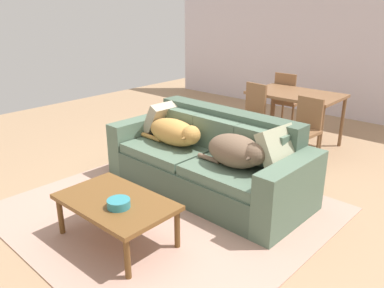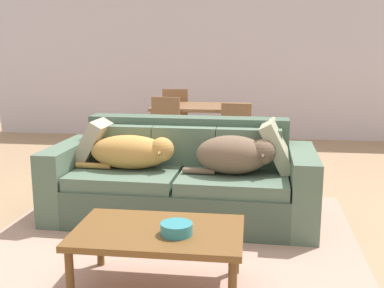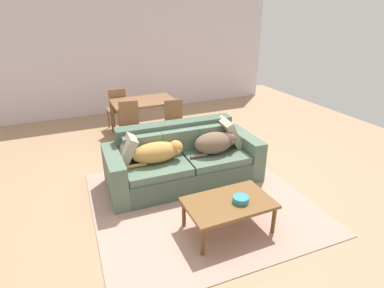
{
  "view_description": "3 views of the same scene",
  "coord_description": "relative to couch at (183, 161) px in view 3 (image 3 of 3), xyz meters",
  "views": [
    {
      "loc": [
        2.48,
        -3.1,
        2.0
      ],
      "look_at": [
        -0.16,
        -0.13,
        0.56
      ],
      "focal_mm": 36.37,
      "sensor_mm": 36.0,
      "label": 1
    },
    {
      "loc": [
        0.55,
        -3.94,
        1.49
      ],
      "look_at": [
        0.04,
        0.1,
        0.66
      ],
      "focal_mm": 43.16,
      "sensor_mm": 36.0,
      "label": 2
    },
    {
      "loc": [
        -1.63,
        -3.96,
        2.52
      ],
      "look_at": [
        0.12,
        0.02,
        0.59
      ],
      "focal_mm": 29.0,
      "sensor_mm": 36.0,
      "label": 3
    }
  ],
  "objects": [
    {
      "name": "ground_plane",
      "position": [
        0.04,
        -0.03,
        -0.33
      ],
      "size": [
        10.0,
        10.0,
        0.0
      ],
      "primitive_type": "plane",
      "color": "tan"
    },
    {
      "name": "back_partition",
      "position": [
        0.04,
        3.97,
        1.02
      ],
      "size": [
        8.0,
        0.12,
        2.7
      ],
      "primitive_type": "cube",
      "color": "silver",
      "rests_on": "ground"
    },
    {
      "name": "area_rug",
      "position": [
        -0.0,
        -0.66,
        -0.33
      ],
      "size": [
        2.98,
        2.85,
        0.01
      ],
      "primitive_type": "cube",
      "rotation": [
        0.0,
        0.0,
        -0.03
      ],
      "color": "tan",
      "rests_on": "ground"
    },
    {
      "name": "couch",
      "position": [
        0.0,
        0.0,
        0.0
      ],
      "size": [
        2.34,
        1.05,
        0.87
      ],
      "rotation": [
        0.0,
        0.0,
        -0.03
      ],
      "color": "#465A4A",
      "rests_on": "ground"
    },
    {
      "name": "dog_on_left_cushion",
      "position": [
        -0.42,
        -0.11,
        0.28
      ],
      "size": [
        0.88,
        0.36,
        0.3
      ],
      "rotation": [
        0.0,
        0.0,
        -0.03
      ],
      "color": "#C78F47",
      "rests_on": "couch"
    },
    {
      "name": "dog_on_right_cushion",
      "position": [
        0.48,
        -0.16,
        0.29
      ],
      "size": [
        0.78,
        0.4,
        0.33
      ],
      "rotation": [
        0.0,
        0.0,
        -0.03
      ],
      "color": "brown",
      "rests_on": "couch"
    },
    {
      "name": "throw_pillow_by_left_arm",
      "position": [
        -0.84,
        0.09,
        0.32
      ],
      "size": [
        0.33,
        0.44,
        0.44
      ],
      "primitive_type": "cube",
      "rotation": [
        0.0,
        0.5,
        -0.05
      ],
      "color": "#AFA38B",
      "rests_on": "couch"
    },
    {
      "name": "throw_pillow_by_right_arm",
      "position": [
        0.84,
        0.04,
        0.33
      ],
      "size": [
        0.36,
        0.49,
        0.46
      ],
      "primitive_type": "cube",
      "rotation": [
        0.0,
        -0.48,
        -0.11
      ],
      "color": "#ABAB89",
      "rests_on": "couch"
    },
    {
      "name": "coffee_table",
      "position": [
        0.05,
        -1.34,
        0.03
      ],
      "size": [
        1.04,
        0.64,
        0.41
      ],
      "color": "brown",
      "rests_on": "ground"
    },
    {
      "name": "bowl_on_coffee_table",
      "position": [
        0.17,
        -1.4,
        0.11
      ],
      "size": [
        0.19,
        0.19,
        0.07
      ],
      "primitive_type": "cylinder",
      "color": "teal",
      "rests_on": "coffee_table"
    },
    {
      "name": "dining_table",
      "position": [
        -0.03,
        2.02,
        0.37
      ],
      "size": [
        1.27,
        0.83,
        0.78
      ],
      "color": "brown",
      "rests_on": "ground"
    },
    {
      "name": "dining_chair_near_left",
      "position": [
        -0.46,
        1.49,
        0.17
      ],
      "size": [
        0.45,
        0.45,
        0.92
      ],
      "rotation": [
        0.0,
        0.0,
        -0.14
      ],
      "color": "brown",
      "rests_on": "ground"
    },
    {
      "name": "dining_chair_near_right",
      "position": [
        0.42,
        1.41,
        0.16
      ],
      "size": [
        0.43,
        0.43,
        0.87
      ],
      "rotation": [
        0.0,
        0.0,
        -0.08
      ],
      "color": "brown",
      "rests_on": "ground"
    },
    {
      "name": "dining_chair_far_left",
      "position": [
        -0.48,
        2.6,
        0.19
      ],
      "size": [
        0.42,
        0.42,
        0.95
      ],
      "rotation": [
        0.0,
        0.0,
        3.2
      ],
      "color": "brown",
      "rests_on": "ground"
    }
  ]
}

